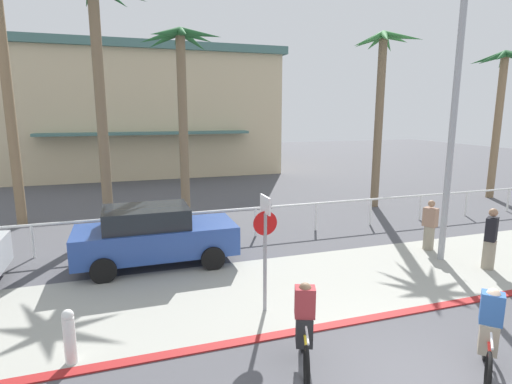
{
  "coord_description": "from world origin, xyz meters",
  "views": [
    {
      "loc": [
        -4.26,
        -4.51,
        4.25
      ],
      "look_at": [
        -0.81,
        6.0,
        2.09
      ],
      "focal_mm": 28.55,
      "sensor_mm": 36.0,
      "label": 1
    }
  ],
  "objects": [
    {
      "name": "building_backdrop",
      "position": [
        -2.73,
        27.19,
        4.3
      ],
      "size": [
        18.69,
        11.8,
        8.56
      ],
      "color": "beige",
      "rests_on": "ground"
    },
    {
      "name": "palm_tree_6",
      "position": [
        13.42,
        11.04,
        5.33
      ],
      "size": [
        2.81,
        3.48,
        7.17
      ],
      "color": "#846B4C",
      "rests_on": "ground"
    },
    {
      "name": "pedestrian_0",
      "position": [
        4.71,
        5.42,
        0.73
      ],
      "size": [
        0.42,
        0.47,
        1.59
      ],
      "color": "gray",
      "rests_on": "ground"
    },
    {
      "name": "ground_plane",
      "position": [
        0.0,
        10.0,
        0.0
      ],
      "size": [
        80.0,
        80.0,
        0.0
      ],
      "primitive_type": "plane",
      "color": "#4C4C51"
    },
    {
      "name": "car_blue_1",
      "position": [
        -3.55,
        6.81,
        0.87
      ],
      "size": [
        4.4,
        2.02,
        1.69
      ],
      "color": "#284793",
      "rests_on": "ground"
    },
    {
      "name": "bollard_1",
      "position": [
        -5.31,
        2.48,
        0.52
      ],
      "size": [
        0.2,
        0.2,
        1.0
      ],
      "color": "white",
      "rests_on": "ground"
    },
    {
      "name": "streetlight_curb",
      "position": [
        4.45,
        4.36,
        4.28
      ],
      "size": [
        0.24,
        2.54,
        7.5
      ],
      "color": "#9EA0A5",
      "rests_on": "ground"
    },
    {
      "name": "cyclist_red_1",
      "position": [
        1.26,
        0.07,
        0.69
      ],
      "size": [
        1.35,
        1.31,
        1.5
      ],
      "color": "black",
      "rests_on": "ground"
    },
    {
      "name": "stop_sign_bike_lane",
      "position": [
        -1.52,
        3.23,
        1.68
      ],
      "size": [
        0.52,
        0.56,
        2.56
      ],
      "color": "gray",
      "rests_on": "ground"
    },
    {
      "name": "palm_tree_2",
      "position": [
        -8.08,
        12.55,
        6.28
      ],
      "size": [
        3.27,
        2.81,
        8.97
      ],
      "color": "#846B4C",
      "rests_on": "ground"
    },
    {
      "name": "palm_tree_5",
      "position": [
        6.63,
        11.16,
        5.84
      ],
      "size": [
        2.63,
        3.42,
        7.68
      ],
      "color": "#756047",
      "rests_on": "ground"
    },
    {
      "name": "palm_tree_4",
      "position": [
        -1.94,
        11.71,
        5.63
      ],
      "size": [
        2.96,
        3.19,
        7.41
      ],
      "color": "#756047",
      "rests_on": "ground"
    },
    {
      "name": "pedestrian_1",
      "position": [
        5.13,
        3.59,
        0.8
      ],
      "size": [
        0.48,
        0.44,
        1.72
      ],
      "color": "gray",
      "rests_on": "ground"
    },
    {
      "name": "sidewalk_strip",
      "position": [
        0.0,
        4.2,
        0.01
      ],
      "size": [
        44.0,
        4.0,
        0.02
      ],
      "primitive_type": "cube",
      "color": "#9E9E93",
      "rests_on": "ground"
    },
    {
      "name": "rail_fence",
      "position": [
        -0.0,
        8.5,
        0.84
      ],
      "size": [
        27.87,
        0.08,
        1.04
      ],
      "color": "white",
      "rests_on": "ground"
    },
    {
      "name": "cyclist_yellow_0",
      "position": [
        -1.52,
        1.22,
        0.69
      ],
      "size": [
        0.71,
        1.72,
        1.5
      ],
      "color": "black",
      "rests_on": "ground"
    },
    {
      "name": "palm_tree_3",
      "position": [
        -4.89,
        10.76,
        6.34
      ],
      "size": [
        3.5,
        3.29,
        8.59
      ],
      "color": "#756047",
      "rests_on": "ground"
    },
    {
      "name": "curb_paint",
      "position": [
        0.0,
        2.2,
        0.01
      ],
      "size": [
        44.0,
        0.24,
        0.03
      ],
      "primitive_type": "cube",
      "color": "maroon",
      "rests_on": "ground"
    }
  ]
}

